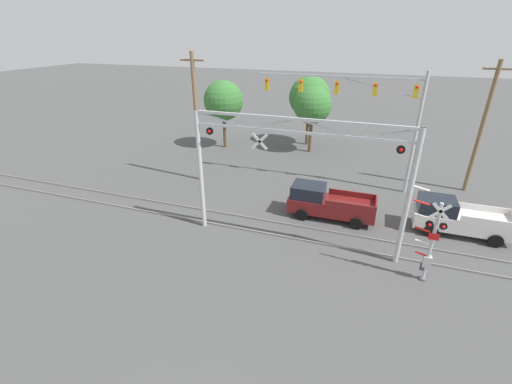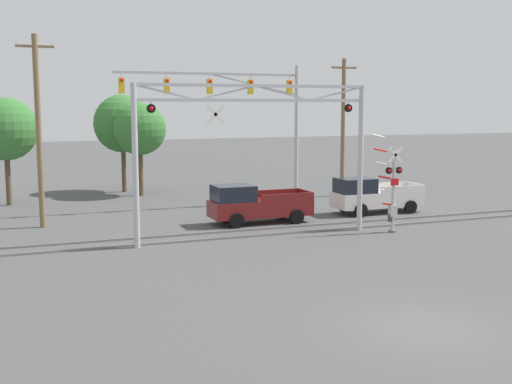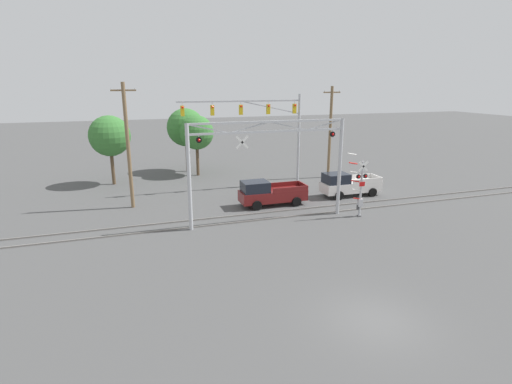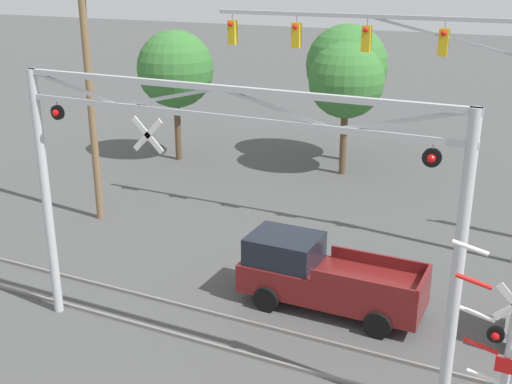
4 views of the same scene
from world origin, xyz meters
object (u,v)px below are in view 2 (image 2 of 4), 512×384
object	(u,v)px
pickup_truck_lead	(255,204)
crossing_gantry	(255,137)
crossing_signal_mast	(392,192)
background_tree_beyond_span	(140,129)
pickup_truck_following	(373,196)
utility_pole_left	(39,129)
background_tree_far_left_verge	(123,124)
traffic_signal_span	(251,106)
utility_pole_right	(343,126)
background_tree_far_right_verge	(6,129)

from	to	relation	value
pickup_truck_lead	crossing_gantry	bearing A→B (deg)	-110.72
crossing_signal_mast	background_tree_beyond_span	xyz separation A→B (m)	(-8.74, 17.12, 2.53)
pickup_truck_following	utility_pole_left	distance (m)	18.30
crossing_gantry	background_tree_far_left_verge	xyz separation A→B (m)	(-2.87, 18.34, 0.14)
pickup_truck_lead	pickup_truck_following	size ratio (longest dim) A/B	1.02
traffic_signal_span	pickup_truck_following	xyz separation A→B (m)	(5.49, -5.07, -5.06)
pickup_truck_lead	background_tree_far_left_verge	world-z (taller)	background_tree_far_left_verge
utility_pole_left	utility_pole_right	distance (m)	20.06
background_tree_far_left_verge	pickup_truck_lead	bearing A→B (deg)	-74.13
traffic_signal_span	background_tree_far_right_verge	xyz separation A→B (m)	(-13.77, 5.55, -1.41)
background_tree_far_left_verge	background_tree_far_right_verge	bearing A→B (deg)	-154.59
crossing_gantry	utility_pole_right	distance (m)	15.18
crossing_gantry	background_tree_far_left_verge	distance (m)	18.56
pickup_truck_lead	utility_pole_right	bearing A→B (deg)	38.84
crossing_gantry	background_tree_far_right_verge	distance (m)	18.09
background_tree_far_left_verge	utility_pole_right	bearing A→B (deg)	-28.92
traffic_signal_span	utility_pole_right	bearing A→B (deg)	13.75
utility_pole_right	background_tree_far_right_verge	distance (m)	21.40
crossing_gantry	background_tree_beyond_span	xyz separation A→B (m)	(-2.12, 16.04, -0.17)
background_tree_far_left_verge	crossing_gantry	bearing A→B (deg)	-81.10
crossing_signal_mast	background_tree_far_right_verge	distance (m)	23.46
traffic_signal_span	background_tree_far_right_verge	world-z (taller)	traffic_signal_span
background_tree_far_left_verge	pickup_truck_following	bearing A→B (deg)	-50.89
crossing_gantry	background_tree_far_right_verge	bearing A→B (deg)	125.63
background_tree_beyond_span	background_tree_far_right_verge	world-z (taller)	background_tree_far_right_verge
background_tree_far_right_verge	utility_pole_left	bearing A→B (deg)	-79.58
background_tree_beyond_span	background_tree_far_left_verge	distance (m)	2.44
utility_pole_left	background_tree_far_left_verge	size ratio (longest dim) A/B	1.39
utility_pole_left	background_tree_far_left_verge	distance (m)	13.44
pickup_truck_lead	utility_pole_right	xyz separation A→B (m)	(9.19, 7.40, 3.73)
crossing_signal_mast	pickup_truck_lead	size ratio (longest dim) A/B	0.90
crossing_signal_mast	background_tree_beyond_span	size ratio (longest dim) A/B	0.76
pickup_truck_lead	background_tree_beyond_span	xyz separation A→B (m)	(-3.46, 12.50, 3.50)
traffic_signal_span	utility_pole_left	bearing A→B (deg)	-167.24
traffic_signal_span	background_tree_far_left_verge	bearing A→B (deg)	123.62
background_tree_far_left_verge	traffic_signal_span	bearing A→B (deg)	-56.38
traffic_signal_span	background_tree_beyond_span	size ratio (longest dim) A/B	1.80
utility_pole_right	background_tree_far_left_verge	distance (m)	15.31
pickup_truck_following	background_tree_far_right_verge	distance (m)	22.29
pickup_truck_lead	background_tree_beyond_span	distance (m)	13.44
crossing_signal_mast	utility_pole_left	xyz separation A→B (m)	(-15.62, 7.46, 2.94)
crossing_gantry	utility_pole_right	xyz separation A→B (m)	(10.53, 10.94, 0.05)
background_tree_far_right_verge	pickup_truck_lead	bearing A→B (deg)	-43.24
traffic_signal_span	background_tree_beyond_span	world-z (taller)	traffic_signal_span
pickup_truck_following	background_tree_far_right_verge	size ratio (longest dim) A/B	0.79
utility_pole_left	utility_pole_right	bearing A→B (deg)	13.13
crossing_signal_mast	traffic_signal_span	xyz separation A→B (m)	(-3.38, 10.23, 4.08)
pickup_truck_following	utility_pole_left	xyz separation A→B (m)	(-17.73, 2.30, 3.92)
utility_pole_left	crossing_gantry	bearing A→B (deg)	-35.31
crossing_signal_mast	background_tree_far_left_verge	size ratio (longest dim) A/B	0.70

